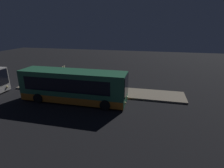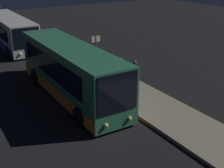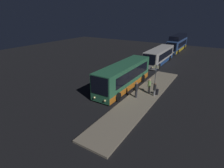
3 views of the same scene
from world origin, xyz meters
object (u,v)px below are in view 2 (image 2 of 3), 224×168
Objects in this scene: bus_second at (10,32)px; suitcase at (132,76)px; bus_lead at (70,71)px; passenger_boarding at (135,71)px; passenger_with_bags at (127,80)px; sign_post at (96,49)px; passenger_waiting at (121,70)px.

suitcase is (14.45, 4.50, -0.91)m from bus_second.
bus_lead is 6.75× the size of passenger_boarding.
passenger_with_bags is 2.74m from suitcase.
bus_lead is 0.99× the size of bus_second.
passenger_with_bags is at bearing -6.37° from sign_post.
passenger_with_bags is at bearing 51.47° from bus_lead.
bus_lead is 3.49m from passenger_with_bags.
passenger_boarding is at bearing -53.87° from passenger_waiting.
suitcase is (-0.48, 0.15, -0.55)m from passenger_boarding.
bus_lead is 3.55m from passenger_waiting.
bus_lead is at bearing 150.78° from passenger_waiting.
bus_second is at bearing 103.33° from passenger_boarding.
passenger_waiting is 0.95× the size of passenger_with_bags.
sign_post is (11.59, 3.25, 0.46)m from bus_second.
passenger_with_bags is 4.91m from sign_post.
passenger_waiting is 1.16m from suitcase.
sign_post is (-3.34, -1.09, 0.82)m from passenger_boarding.
bus_lead is 12.08× the size of suitcase.
bus_second is 14.91m from passenger_waiting.
passenger_boarding is 1.79× the size of suitcase.
bus_lead is 6.16× the size of passenger_waiting.
suitcase is at bearing -23.22° from passenger_with_bags.
passenger_with_bags is at bearing -138.14° from passenger_waiting.
passenger_with_bags is 0.68× the size of sign_post.
passenger_waiting is at bearing 13.64° from bus_second.
suitcase is at bearing -23.48° from passenger_waiting.
bus_lead is 4.22m from sign_post.
bus_lead reaches higher than passenger_with_bags.
bus_lead is 3.96× the size of sign_post.
bus_second is 15.16m from suitcase.
passenger_boarding is 0.87× the size of passenger_with_bags.
bus_second reaches higher than suitcase.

